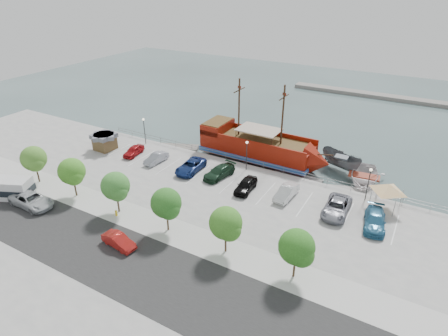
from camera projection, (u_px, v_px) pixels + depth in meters
The scene contains 35 objects.
ground at pixel (223, 197), 47.53m from camera, with size 160.00×160.00×0.00m, color #374847.
land_slab at pixel (98, 309), 31.15m from camera, with size 100.00×58.00×1.20m, color gray.
street at pixel (138, 267), 34.73m from camera, with size 100.00×8.00×0.04m, color black.
sidewalk at pixel (176, 233), 39.35m from camera, with size 100.00×4.00×0.05m, color #B9B9B7.
seawall_railing at pixel (250, 162), 52.84m from camera, with size 50.00×0.06×1.00m.
far_shore at pixel (380, 96), 85.38m from camera, with size 40.00×3.00×0.80m, color gray.
pirate_ship at pixel (266, 149), 55.42m from camera, with size 20.05×5.87×12.60m.
patrol_boat at pixel (341, 162), 53.35m from camera, with size 2.54×6.74×2.61m, color #4C4E52.
speedboat at pixel (364, 178), 50.33m from camera, with size 5.35×7.49×1.55m, color silver.
dock_west at pixel (176, 147), 60.70m from camera, with size 7.26×2.07×0.41m, color slate.
dock_mid at pixel (297, 178), 51.65m from camera, with size 6.79×1.94×0.39m, color slate.
dock_east at pixel (359, 193), 48.00m from camera, with size 7.72×2.20×0.44m, color gray.
shed at pixel (105, 141), 57.49m from camera, with size 3.21×3.21×2.53m.
canopy_tent at pixel (389, 184), 42.13m from camera, with size 5.00×5.00×3.63m.
street_van at pixel (31, 200), 43.54m from camera, with size 2.64×5.73×1.59m, color #B5B8BB.
street_sedan at pixel (119, 241), 37.14m from camera, with size 1.36×3.91×1.29m, color #AD1B17.
shuttle_bus at pixel (3, 188), 45.17m from camera, with size 7.42×5.15×2.47m.
fire_hydrant at pixel (116, 213), 41.90m from camera, with size 0.26×0.26×0.76m.
lamp_post_left at pixel (144, 126), 58.62m from camera, with size 0.36×0.36×4.28m.
lamp_post_mid at pixel (247, 150), 50.73m from camera, with size 0.36×0.36×4.28m.
lamp_post_right at pixel (369, 179), 43.71m from camera, with size 0.36×0.36×4.28m.
tree_a at pixel (34, 160), 47.36m from camera, with size 3.30×3.20×5.00m.
tree_b at pixel (72, 173), 44.29m from camera, with size 3.30×3.20×5.00m.
tree_c at pixel (116, 187), 41.22m from camera, with size 3.30×3.20×5.00m.
tree_d at pixel (167, 204), 38.15m from camera, with size 3.30×3.20×5.00m.
tree_e at pixel (227, 225), 35.09m from camera, with size 3.30×3.20×5.00m.
tree_f at pixel (298, 249), 32.02m from camera, with size 3.30×3.20×5.00m.
parked_car_a at pixel (134, 151), 55.95m from camera, with size 1.62×4.02×1.37m, color #A11014.
parked_car_b at pixel (156, 158), 53.72m from camera, with size 1.42×4.08×1.34m, color #9295A0.
parked_car_c at pixel (191, 166), 51.27m from camera, with size 2.50×5.42×1.51m, color navy.
parked_car_d at pixel (219, 172), 49.84m from camera, with size 2.07×5.08×1.47m, color #16301E.
parked_car_e at pixel (246, 185), 46.69m from camera, with size 1.80×4.47×1.52m, color black.
parked_car_f at pixel (286, 192), 45.22m from camera, with size 1.58×4.53×1.49m, color silver.
parked_car_g at pixel (337, 207), 42.21m from camera, with size 2.64×5.72×1.59m, color gray.
parked_car_h at pixel (375, 220), 40.02m from camera, with size 2.15×5.30×1.54m, color #2A678C.
Camera 1 is at (20.09, -35.12, 24.22)m, focal length 30.00 mm.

